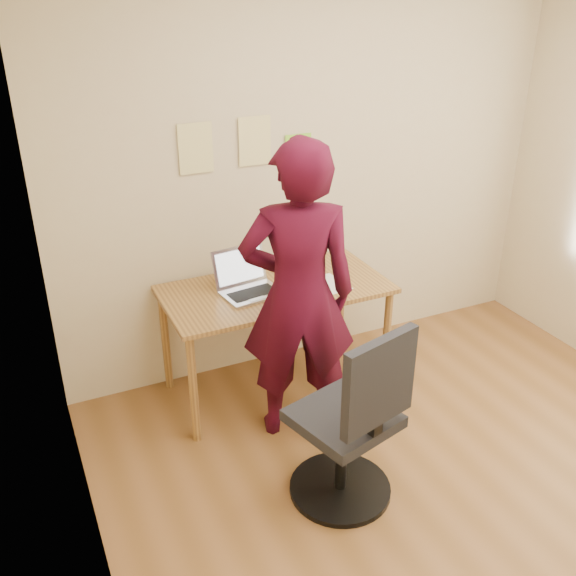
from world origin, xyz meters
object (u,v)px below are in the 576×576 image
desk (276,300)px  person (298,296)px  laptop (248,283)px  office_chair (352,430)px  phone (308,296)px

desk → person: size_ratio=0.78×
desk → laptop: size_ratio=3.60×
laptop → office_chair: office_chair is taller
phone → person: size_ratio=0.08×
laptop → phone: bearing=-44.5°
desk → phone: 0.26m
office_chair → desk: bearing=71.4°
laptop → office_chair: (0.11, -1.11, -0.35)m
desk → phone: bearing=-58.5°
laptop → phone: laptop is taller
desk → office_chair: (-0.07, -1.09, -0.21)m
laptop → phone: (0.30, -0.23, -0.05)m
laptop → office_chair: size_ratio=0.37×
person → laptop: bearing=-56.1°
office_chair → person: size_ratio=0.58×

